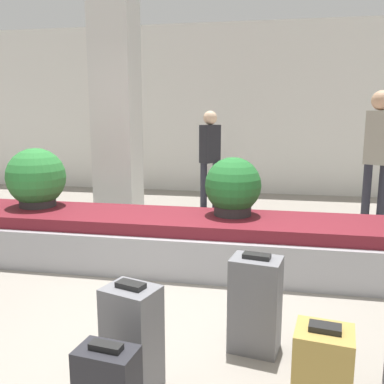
# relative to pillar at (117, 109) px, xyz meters

# --- Properties ---
(ground_plane) EXTENTS (18.00, 18.00, 0.00)m
(ground_plane) POSITION_rel_pillar_xyz_m (1.33, -2.77, -1.60)
(ground_plane) COLOR gray
(back_wall) EXTENTS (18.00, 0.06, 3.20)m
(back_wall) POSITION_rel_pillar_xyz_m (1.33, 2.68, 0.00)
(back_wall) COLOR silver
(back_wall) RESTS_ON ground_plane
(carousel) EXTENTS (6.52, 1.00, 0.52)m
(carousel) POSITION_rel_pillar_xyz_m (1.33, -1.46, -1.35)
(carousel) COLOR #9E9EA3
(carousel) RESTS_ON ground_plane
(pillar) EXTENTS (0.55, 0.55, 3.20)m
(pillar) POSITION_rel_pillar_xyz_m (0.00, 0.00, 0.00)
(pillar) COLOR silver
(pillar) RESTS_ON ground_plane
(suitcase_0) EXTENTS (0.33, 0.30, 0.52)m
(suitcase_0) POSITION_rel_pillar_xyz_m (2.41, -3.55, -1.35)
(suitcase_0) COLOR #A3843D
(suitcase_0) RESTS_ON ground_plane
(suitcase_3) EXTENTS (0.35, 0.31, 0.64)m
(suitcase_3) POSITION_rel_pillar_xyz_m (1.37, -3.50, -1.29)
(suitcase_3) COLOR slate
(suitcase_3) RESTS_ON ground_plane
(suitcase_5) EXTENTS (0.36, 0.29, 0.67)m
(suitcase_5) POSITION_rel_pillar_xyz_m (2.04, -2.96, -1.28)
(suitcase_5) COLOR slate
(suitcase_5) RESTS_ON ground_plane
(potted_plant_0) EXTENTS (0.58, 0.58, 0.60)m
(potted_plant_0) POSITION_rel_pillar_xyz_m (1.73, -1.33, -0.79)
(potted_plant_0) COLOR #2D2D2D
(potted_plant_0) RESTS_ON carousel
(potted_plant_2) EXTENTS (0.65, 0.65, 0.66)m
(potted_plant_2) POSITION_rel_pillar_xyz_m (-0.47, -1.34, -0.77)
(potted_plant_2) COLOR #2D2D2D
(potted_plant_2) RESTS_ON carousel
(traveler_0) EXTENTS (0.37, 0.30, 1.84)m
(traveler_0) POSITION_rel_pillar_xyz_m (3.47, 0.35, -0.48)
(traveler_0) COLOR #282833
(traveler_0) RESTS_ON ground_plane
(traveler_1) EXTENTS (0.33, 0.37, 1.58)m
(traveler_1) POSITION_rel_pillar_xyz_m (1.12, 1.16, -0.67)
(traveler_1) COLOR #282833
(traveler_1) RESTS_ON ground_plane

